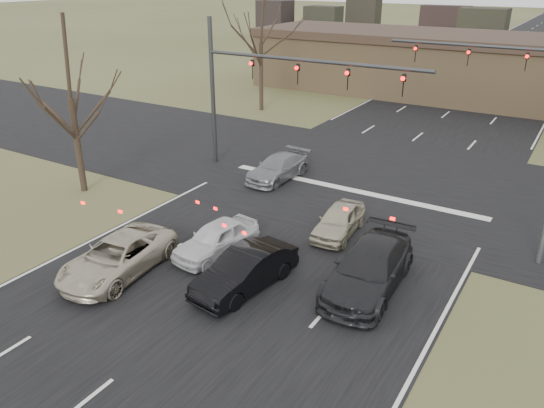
# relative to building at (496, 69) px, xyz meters

# --- Properties ---
(ground) EXTENTS (360.00, 360.00, 0.00)m
(ground) POSITION_rel_building_xyz_m (-2.00, -38.00, -2.67)
(ground) COLOR #4B4F2A
(ground) RESTS_ON ground
(road_main) EXTENTS (14.00, 300.00, 0.02)m
(road_main) POSITION_rel_building_xyz_m (-2.00, 22.00, -2.66)
(road_main) COLOR black
(road_main) RESTS_ON ground
(road_cross) EXTENTS (200.00, 14.00, 0.02)m
(road_cross) POSITION_rel_building_xyz_m (-2.00, -23.00, -2.65)
(road_cross) COLOR black
(road_cross) RESTS_ON ground
(building) EXTENTS (42.40, 10.40, 5.30)m
(building) POSITION_rel_building_xyz_m (0.00, 0.00, 0.00)
(building) COLOR #8F724D
(building) RESTS_ON ground
(mast_arm_near) EXTENTS (12.12, 0.24, 8.00)m
(mast_arm_near) POSITION_rel_building_xyz_m (-7.23, -25.00, 2.41)
(mast_arm_near) COLOR #383A3D
(mast_arm_near) RESTS_ON ground
(mast_arm_far) EXTENTS (11.12, 0.24, 8.00)m
(mast_arm_far) POSITION_rel_building_xyz_m (4.18, -15.00, 2.35)
(mast_arm_far) COLOR #383A3D
(mast_arm_far) RESTS_ON ground
(tree_left_near) EXTENTS (5.10, 5.10, 8.50)m
(tree_left_near) POSITION_rel_building_xyz_m (-13.50, -32.00, 3.90)
(tree_left_near) COLOR black
(tree_left_near) RESTS_ON ground
(tree_left_far) EXTENTS (5.70, 5.70, 9.50)m
(tree_left_far) POSITION_rel_building_xyz_m (-15.00, -13.00, 4.68)
(tree_left_far) COLOR black
(tree_left_far) RESTS_ON ground
(car_silver_suv) EXTENTS (2.69, 5.05, 1.35)m
(car_silver_suv) POSITION_rel_building_xyz_m (-6.00, -36.80, -1.99)
(car_silver_suv) COLOR #C0B49B
(car_silver_suv) RESTS_ON ground
(car_white_sedan) EXTENTS (2.02, 3.98, 1.30)m
(car_white_sedan) POSITION_rel_building_xyz_m (-3.83, -33.78, -2.02)
(car_white_sedan) COLOR silver
(car_white_sedan) RESTS_ON ground
(car_black_hatch) EXTENTS (2.05, 4.42, 1.40)m
(car_black_hatch) POSITION_rel_building_xyz_m (-1.50, -35.23, -1.96)
(car_black_hatch) COLOR black
(car_black_hatch) RESTS_ON ground
(car_charcoal_sedan) EXTENTS (2.44, 5.40, 1.53)m
(car_charcoal_sedan) POSITION_rel_building_xyz_m (2.13, -33.00, -1.90)
(car_charcoal_sedan) COLOR black
(car_charcoal_sedan) RESTS_ON ground
(car_grey_ahead) EXTENTS (1.98, 4.40, 1.25)m
(car_grey_ahead) POSITION_rel_building_xyz_m (-6.00, -25.50, -2.04)
(car_grey_ahead) COLOR gray
(car_grey_ahead) RESTS_ON ground
(car_silver_ahead) EXTENTS (1.75, 3.72, 1.23)m
(car_silver_ahead) POSITION_rel_building_xyz_m (-0.51, -29.73, -2.05)
(car_silver_ahead) COLOR #BDB599
(car_silver_ahead) RESTS_ON ground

